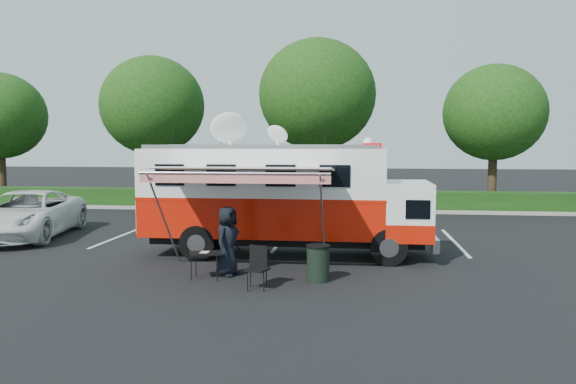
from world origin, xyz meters
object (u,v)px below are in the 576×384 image
object	(u,v)px
folding_table	(206,254)
command_truck	(283,197)
trash_bin	(318,263)
white_suv	(27,237)

from	to	relation	value
folding_table	command_truck	bearing A→B (deg)	64.14
command_truck	trash_bin	size ratio (longest dim) A/B	9.57
command_truck	trash_bin	world-z (taller)	command_truck
white_suv	trash_bin	xyz separation A→B (m)	(10.96, -5.18, 0.46)
white_suv	trash_bin	world-z (taller)	trash_bin
command_truck	white_suv	bearing A→B (deg)	167.73
folding_table	trash_bin	bearing A→B (deg)	2.44
trash_bin	folding_table	bearing A→B (deg)	-177.56
command_truck	white_suv	xyz separation A→B (m)	(-9.69, 2.11, -1.78)
white_suv	folding_table	bearing A→B (deg)	-42.96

